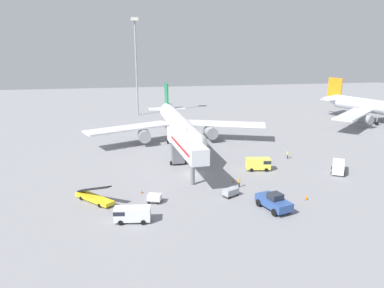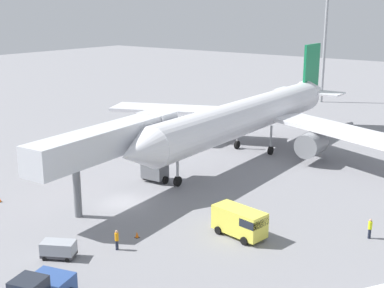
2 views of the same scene
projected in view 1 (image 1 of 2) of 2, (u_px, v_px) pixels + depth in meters
ground_plane at (192, 175)px, 70.08m from camera, size 300.00×300.00×0.00m
airplane_at_gate at (178, 124)px, 90.78m from camera, size 45.12×48.30×12.97m
jet_bridge at (185, 145)px, 68.96m from camera, size 4.65×18.86×7.62m
pushback_tug at (274, 202)px, 55.08m from camera, size 4.13×6.27×2.63m
belt_loader_truck at (94, 197)px, 57.86m from camera, size 6.27×6.71×3.44m
service_van_near_center at (131, 214)px, 51.27m from camera, size 5.15×2.68×2.11m
service_van_mid_center at (338, 166)px, 71.15m from camera, size 4.61×5.62×2.07m
service_van_near_right at (259, 163)px, 72.39m from camera, size 4.86×2.77×2.38m
baggage_cart_mid_right at (154, 198)px, 57.70m from camera, size 2.43×2.07×1.31m
baggage_cart_outer_right at (231, 192)px, 59.95m from camera, size 2.86×2.42×1.33m
ground_crew_worker_foreground at (288, 154)px, 79.80m from camera, size 0.46×0.46×1.73m
ground_crew_worker_midground at (239, 182)px, 63.82m from camera, size 0.39×0.39×1.66m
safety_cone_alpha at (307, 197)px, 58.83m from camera, size 0.46×0.46×0.71m
safety_cone_bravo at (233, 181)px, 66.38m from camera, size 0.34×0.34×0.52m
safety_cone_charlie at (142, 191)px, 61.46m from camera, size 0.37×0.37×0.58m
apron_light_mast at (136, 51)px, 123.70m from camera, size 2.40×2.40×32.01m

